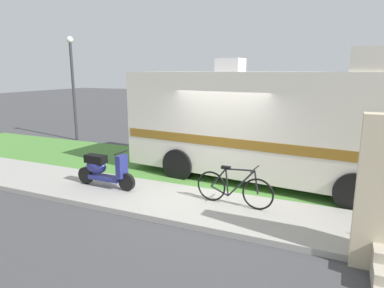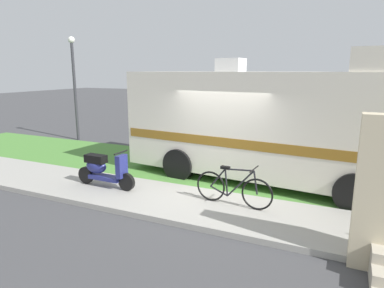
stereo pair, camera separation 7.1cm
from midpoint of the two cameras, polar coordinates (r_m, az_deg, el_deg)
ground_plane at (r=8.70m, az=4.22°, el=-7.95°), size 80.00×80.00×0.00m
sidewalk at (r=7.64m, az=1.00°, el=-10.38°), size 24.00×2.00×0.12m
grass_strip at (r=10.03m, az=7.25°, el=-5.00°), size 24.00×3.40×0.08m
motorhome_rv at (r=9.38m, az=13.58°, el=3.64°), size 7.81×3.28×3.47m
scooter at (r=8.82m, az=-14.53°, el=-4.11°), size 1.74×0.50×0.97m
bicycle at (r=7.45m, az=7.21°, el=-7.41°), size 1.76×0.52×0.90m
pickup_truck_far at (r=16.89m, az=16.63°, el=4.86°), size 5.47×2.39×1.83m
bottle_green at (r=6.86m, az=27.26°, el=-13.13°), size 0.06×0.06×0.23m
street_lamp_post at (r=15.53m, az=-19.10°, el=10.34°), size 0.28×0.28×4.40m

